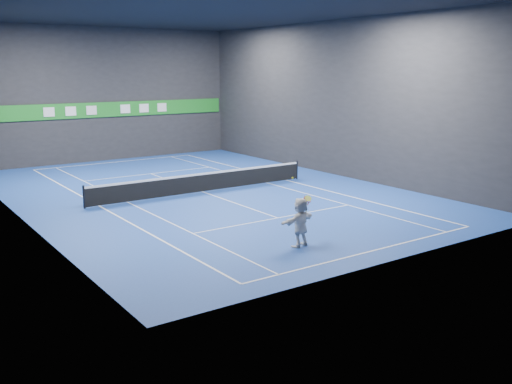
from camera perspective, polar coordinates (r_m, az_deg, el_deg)
ground at (r=29.55m, az=-5.30°, el=-0.00°), size 26.00×26.00×0.00m
ceiling at (r=29.02m, az=-5.67°, el=17.64°), size 26.00×26.00×0.00m
wall_back at (r=40.75m, az=-14.65°, el=9.39°), size 18.00×0.10×9.00m
wall_front at (r=18.78m, az=14.61°, el=6.56°), size 18.00×0.10×9.00m
wall_left at (r=25.74m, az=-23.34°, el=7.39°), size 0.10×26.00×9.00m
wall_right at (r=34.27m, az=7.90°, el=9.21°), size 0.10×26.00×9.00m
baseline_near at (r=20.41m, az=11.57°, el=-5.79°), size 10.98×0.08×0.01m
baseline_far at (r=40.16m, az=-13.75°, el=2.94°), size 10.98×0.08×0.01m
sideline_doubles_left at (r=27.33m, az=-15.35°, el=-1.39°), size 0.08×23.78×0.01m
sideline_doubles_right at (r=32.55m, az=3.12°, el=1.17°), size 0.08×23.78×0.01m
sideline_singles_left at (r=27.81m, az=-12.68°, el=-1.02°), size 0.06×23.78×0.01m
sideline_singles_right at (r=31.73m, az=1.15°, el=0.90°), size 0.06×23.78×0.01m
service_line_near at (r=24.33m, az=2.19°, el=-2.61°), size 8.23×0.06×0.01m
service_line_far at (r=35.16m, az=-10.48°, el=1.81°), size 8.23×0.06×0.01m
center_service_line at (r=29.55m, az=-5.30°, el=0.01°), size 0.06×12.80×0.01m
player at (r=20.34m, az=4.45°, el=-3.03°), size 1.73×0.88×1.78m
tennis_ball at (r=19.82m, az=3.69°, el=1.41°), size 0.07×0.07×0.07m
tennis_net at (r=29.44m, az=-5.32°, el=1.03°), size 12.50×0.10×1.07m
sponsor_banner at (r=40.74m, az=-14.54°, el=7.99°), size 17.64×0.11×1.00m
tennis_racket at (r=20.41m, az=5.16°, el=-0.85°), size 0.42×0.35×0.62m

